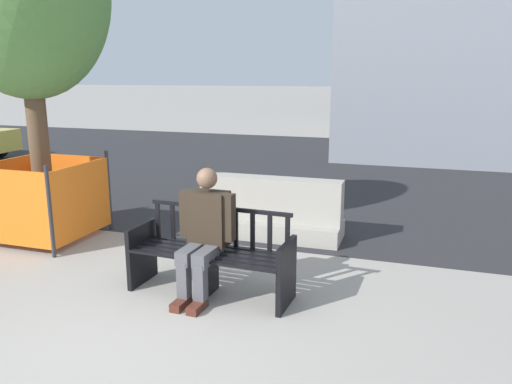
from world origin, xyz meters
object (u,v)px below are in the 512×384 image
seated_person (205,230)px  jersey_barrier_centre (270,213)px  street_bench (211,257)px  construction_fence (44,197)px

seated_person → jersey_barrier_centre: 2.09m
street_bench → seated_person: bearing=-126.9°
street_bench → seated_person: size_ratio=1.30×
street_bench → construction_fence: (-2.89, 0.95, 0.19)m
jersey_barrier_centre → construction_fence: construction_fence is taller
street_bench → seated_person: 0.30m
jersey_barrier_centre → construction_fence: 3.11m
jersey_barrier_centre → construction_fence: size_ratio=1.57×
street_bench → construction_fence: construction_fence is taller
street_bench → jersey_barrier_centre: 2.00m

